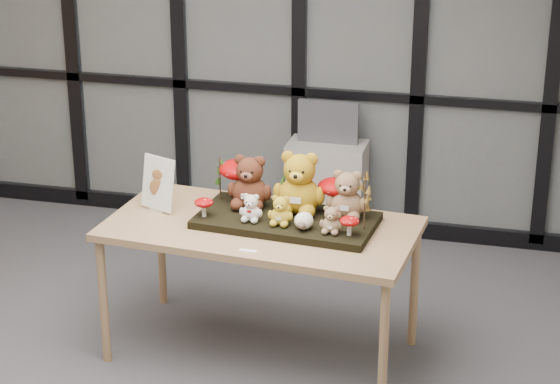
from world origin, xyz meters
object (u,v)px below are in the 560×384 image
(mushroom_front_left, at_px, (204,206))
(monitor, at_px, (328,122))
(mushroom_back_left, at_px, (240,178))
(plush_cream_hedgehog, at_px, (304,220))
(display_table, at_px, (261,236))
(cabinet, at_px, (326,192))
(sign_holder, at_px, (158,186))
(bear_brown_medium, at_px, (250,178))
(mushroom_front_right, at_px, (349,225))
(bear_pooh_yellow, at_px, (300,179))
(diorama_tray, at_px, (286,220))
(bear_white_bow, at_px, (251,206))
(bear_beige_small, at_px, (331,218))
(bear_tan_back, at_px, (347,192))
(bear_small_yellow, at_px, (281,209))
(mushroom_back_right, at_px, (335,194))

(mushroom_front_left, distance_m, monitor, 1.78)
(mushroom_back_left, bearing_deg, plush_cream_hedgehog, -36.25)
(display_table, bearing_deg, cabinet, 93.82)
(sign_holder, bearing_deg, cabinet, 89.57)
(display_table, height_order, bear_brown_medium, bear_brown_medium)
(display_table, distance_m, mushroom_front_right, 0.55)
(bear_pooh_yellow, relative_size, mushroom_front_right, 3.35)
(mushroom_back_left, bearing_deg, diorama_tray, -31.14)
(bear_pooh_yellow, bearing_deg, diorama_tray, -114.80)
(bear_white_bow, bearing_deg, cabinet, 92.43)
(bear_pooh_yellow, bearing_deg, mushroom_back_left, 169.43)
(bear_pooh_yellow, distance_m, sign_holder, 0.82)
(bear_pooh_yellow, relative_size, mushroom_front_left, 3.32)
(diorama_tray, relative_size, monitor, 2.29)
(bear_brown_medium, bearing_deg, mushroom_back_left, 138.50)
(plush_cream_hedgehog, bearing_deg, monitor, 102.33)
(mushroom_back_left, bearing_deg, bear_beige_small, -29.58)
(bear_tan_back, distance_m, bear_small_yellow, 0.38)
(bear_small_yellow, xyz_separation_m, cabinet, (-0.09, 1.73, -0.57))
(bear_brown_medium, relative_size, bear_beige_small, 2.04)
(mushroom_front_left, xyz_separation_m, sign_holder, (-0.31, 0.12, 0.05))
(plush_cream_hedgehog, xyz_separation_m, cabinet, (-0.23, 1.76, -0.53))
(mushroom_back_right, height_order, cabinet, mushroom_back_right)
(bear_tan_back, height_order, monitor, bear_tan_back)
(bear_brown_medium, bearing_deg, mushroom_back_right, 8.78)
(plush_cream_hedgehog, height_order, cabinet, plush_cream_hedgehog)
(diorama_tray, height_order, plush_cream_hedgehog, plush_cream_hedgehog)
(diorama_tray, xyz_separation_m, bear_pooh_yellow, (0.05, 0.09, 0.22))
(display_table, height_order, bear_small_yellow, bear_small_yellow)
(plush_cream_hedgehog, bearing_deg, bear_tan_back, 53.37)
(diorama_tray, distance_m, mushroom_back_left, 0.41)
(cabinet, bearing_deg, sign_holder, -112.37)
(bear_small_yellow, relative_size, bear_white_bow, 1.07)
(bear_white_bow, relative_size, mushroom_front_right, 1.48)
(diorama_tray, distance_m, bear_pooh_yellow, 0.24)
(cabinet, bearing_deg, bear_white_bow, -92.52)
(mushroom_back_left, distance_m, cabinet, 1.57)
(display_table, bearing_deg, bear_beige_small, -8.04)
(display_table, relative_size, bear_white_bow, 10.33)
(display_table, bearing_deg, bear_brown_medium, 128.54)
(bear_white_bow, relative_size, cabinet, 0.23)
(bear_white_bow, height_order, mushroom_back_right, mushroom_back_right)
(bear_tan_back, height_order, bear_small_yellow, bear_tan_back)
(bear_white_bow, xyz_separation_m, plush_cream_hedgehog, (0.31, -0.04, -0.03))
(bear_pooh_yellow, xyz_separation_m, monitor, (-0.15, 1.55, -0.15))
(mushroom_back_right, distance_m, monitor, 1.55)
(diorama_tray, height_order, bear_beige_small, bear_beige_small)
(display_table, distance_m, bear_small_yellow, 0.24)
(mushroom_front_right, bearing_deg, cabinet, 105.13)
(bear_brown_medium, bearing_deg, bear_beige_small, -20.97)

